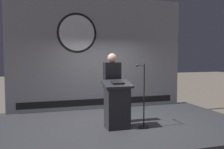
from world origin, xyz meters
name	(u,v)px	position (x,y,z in m)	size (l,w,h in m)	color
ground_plane	(119,135)	(0.00, 0.00, 0.00)	(40.00, 40.00, 0.00)	#6B6056
stage_platform	(119,129)	(0.00, 0.00, 0.15)	(6.40, 4.00, 0.30)	#333338
banner_display	(99,53)	(-0.02, 1.85, 2.03)	(5.51, 0.12, 3.47)	#9E9EA3
podium	(117,105)	(-0.16, -0.37, 0.84)	(0.64, 0.50, 1.10)	#26262B
speaker_person	(112,88)	(-0.13, 0.11, 1.18)	(0.40, 0.26, 1.72)	black
microphone_stand	(143,105)	(0.44, -0.46, 0.82)	(0.24, 0.57, 1.47)	black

